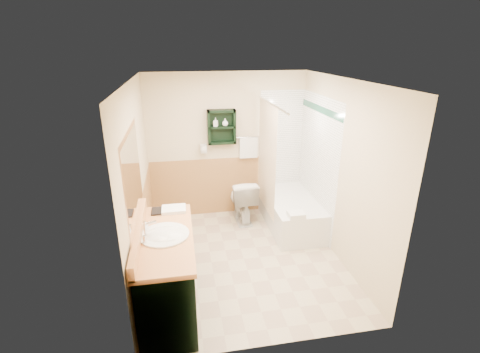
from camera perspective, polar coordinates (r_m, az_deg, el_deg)
name	(u,v)px	position (r m, az deg, el deg)	size (l,w,h in m)	color
floor	(244,259)	(4.95, 0.63, -13.36)	(3.00, 3.00, 0.00)	#C2B38E
back_wall	(227,146)	(5.81, -2.14, 5.04)	(2.60, 0.04, 2.40)	beige
left_wall	(136,185)	(4.35, -16.64, -1.38)	(0.04, 3.00, 2.40)	beige
right_wall	(342,172)	(4.80, 16.37, 0.73)	(0.04, 3.00, 2.40)	beige
ceiling	(245,78)	(4.11, 0.77, 15.80)	(2.60, 3.00, 0.04)	white
wainscot_left	(145,236)	(4.65, -15.32, -9.37)	(2.98, 2.98, 1.00)	#B9854B
wainscot_back	(228,185)	(6.01, -2.00, -1.48)	(2.58, 2.58, 1.00)	#B9854B
mirror_frame	(133,178)	(3.73, -17.14, -0.22)	(1.30, 1.30, 1.00)	brown
mirror_glass	(134,178)	(3.73, -17.07, -0.21)	(1.20, 1.20, 0.90)	white
tile_right	(317,165)	(5.47, 12.46, 1.90)	(1.50, 1.50, 2.10)	white
tile_back	(287,152)	(6.03, 7.64, 3.99)	(0.95, 0.95, 2.10)	white
tile_accent	(321,109)	(5.26, 13.08, 10.68)	(1.50, 1.50, 0.10)	#144732
wall_shelf	(222,127)	(5.60, -3.04, 8.12)	(0.45, 0.15, 0.55)	black
hair_dryer	(203,149)	(5.68, -6.02, 4.58)	(0.10, 0.24, 0.18)	silver
towel_bar	(249,137)	(5.76, 1.41, 6.46)	(0.40, 0.06, 0.40)	white
curtain_rod	(271,104)	(5.00, 5.18, 11.78)	(0.03, 0.03, 1.60)	silver
shower_curtain	(267,158)	(5.37, 4.40, 3.09)	(1.05, 1.05, 1.70)	beige
vanity	(168,272)	(4.02, -11.80, -15.05)	(0.59, 1.44, 0.91)	black
bathtub	(290,211)	(5.72, 8.25, -5.67)	(0.74, 1.50, 0.49)	silver
toilet	(242,200)	(5.79, 0.34, -3.85)	(0.41, 0.74, 0.73)	silver
counter_towel	(174,209)	(4.26, -10.81, -5.29)	(0.28, 0.22, 0.04)	white
vanity_book	(151,204)	(4.24, -14.47, -4.45)	(0.16, 0.02, 0.21)	black
tub_towel	(296,215)	(5.00, 9.19, -6.22)	(0.23, 0.19, 0.07)	white
soap_bottle_a	(216,124)	(5.58, -4.01, 8.53)	(0.06, 0.13, 0.06)	silver
soap_bottle_b	(225,123)	(5.59, -2.46, 8.76)	(0.09, 0.12, 0.09)	silver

